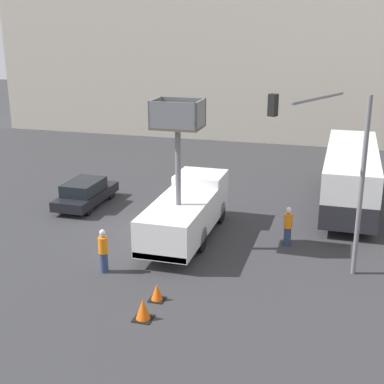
{
  "coord_description": "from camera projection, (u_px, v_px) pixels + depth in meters",
  "views": [
    {
      "loc": [
        7.95,
        -22.12,
        9.35
      ],
      "look_at": [
        1.42,
        0.39,
        1.94
      ],
      "focal_mm": 50.0,
      "sensor_mm": 36.0,
      "label": 1
    }
  ],
  "objects": [
    {
      "name": "utility_truck",
      "position": [
        187.0,
        208.0,
        23.97
      ],
      "size": [
        2.28,
        7.23,
        6.45
      ],
      "color": "white",
      "rests_on": "ground_plane"
    },
    {
      "name": "ground_plane",
      "position": [
        161.0,
        231.0,
        25.19
      ],
      "size": [
        120.0,
        120.0,
        0.0
      ],
      "primitive_type": "plane",
      "color": "#333335"
    },
    {
      "name": "traffic_cone_mid_road",
      "position": [
        157.0,
        293.0,
        18.84
      ],
      "size": [
        0.54,
        0.54,
        0.62
      ],
      "color": "black",
      "rests_on": "ground_plane"
    },
    {
      "name": "city_bus",
      "position": [
        351.0,
        173.0,
        28.23
      ],
      "size": [
        2.6,
        10.62,
        3.09
      ],
      "rotation": [
        0.0,
        0.0,
        1.42
      ],
      "color": "#232328",
      "rests_on": "ground_plane"
    },
    {
      "name": "road_worker_directing",
      "position": [
        288.0,
        226.0,
        23.44
      ],
      "size": [
        0.38,
        0.38,
        1.74
      ],
      "rotation": [
        0.0,
        0.0,
        2.11
      ],
      "color": "navy",
      "rests_on": "ground_plane"
    },
    {
      "name": "road_worker_near_truck",
      "position": [
        103.0,
        251.0,
        20.8
      ],
      "size": [
        0.38,
        0.38,
        1.79
      ],
      "rotation": [
        0.0,
        0.0,
        3.34
      ],
      "color": "navy",
      "rests_on": "ground_plane"
    },
    {
      "name": "building_backdrop_far",
      "position": [
        258.0,
        29.0,
        45.97
      ],
      "size": [
        44.0,
        10.0,
        17.84
      ],
      "color": "#BCB2A3",
      "rests_on": "ground_plane"
    },
    {
      "name": "parked_car_curbside",
      "position": [
        85.0,
        193.0,
        28.5
      ],
      "size": [
        1.82,
        4.48,
        1.42
      ],
      "color": "black",
      "rests_on": "ground_plane"
    },
    {
      "name": "traffic_light_pole",
      "position": [
        330.0,
        151.0,
        20.35
      ],
      "size": [
        3.94,
        3.69,
        6.96
      ],
      "color": "slate",
      "rests_on": "ground_plane"
    },
    {
      "name": "traffic_cone_near_truck",
      "position": [
        143.0,
        310.0,
        17.6
      ],
      "size": [
        0.63,
        0.63,
        0.72
      ],
      "color": "black",
      "rests_on": "ground_plane"
    }
  ]
}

